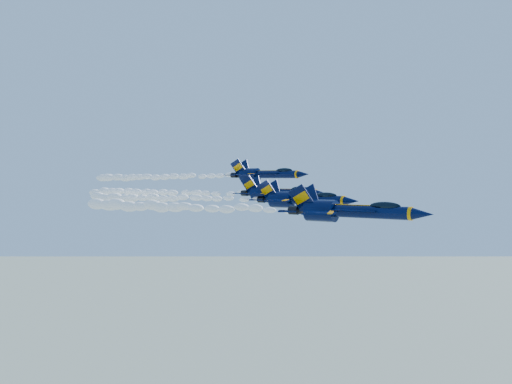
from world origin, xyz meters
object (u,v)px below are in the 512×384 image
Objects in this scene: jet_second at (300,199)px; jet_fourth at (264,174)px; jet_third at (278,193)px; jet_lead at (348,211)px.

jet_second is 22.64m from jet_fourth.
jet_third is 0.95× the size of jet_fourth.
jet_second is at bearing 144.26° from jet_lead.
jet_lead is at bearing -35.74° from jet_second.
jet_second is 1.03× the size of jet_third.
jet_second is (-12.13, 8.73, 0.98)m from jet_lead.
jet_third is at bearing 144.93° from jet_lead.
jet_lead is 1.09× the size of jet_fourth.
jet_third reaches higher than jet_lead.
jet_fourth is at bearing 140.70° from jet_lead.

